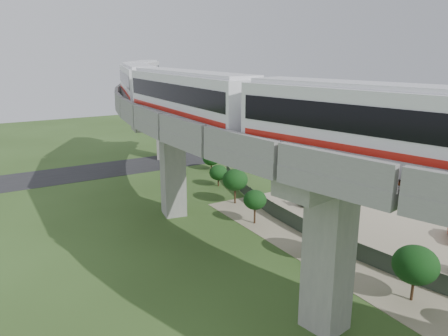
% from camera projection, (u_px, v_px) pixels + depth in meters
% --- Properties ---
extents(ground, '(160.00, 160.00, 0.00)m').
position_uv_depth(ground, '(220.00, 258.00, 33.32)').
color(ground, '#30481C').
rests_on(ground, ground).
extents(dirt_lot, '(18.00, 26.00, 0.04)m').
position_uv_depth(dirt_lot, '(368.00, 230.00, 38.53)').
color(dirt_lot, gray).
rests_on(dirt_lot, ground).
extents(asphalt_road, '(60.00, 8.00, 0.03)m').
position_uv_depth(asphalt_road, '(107.00, 169.00, 58.26)').
color(asphalt_road, '#232326').
rests_on(asphalt_road, ground).
extents(viaduct, '(19.58, 73.98, 11.40)m').
position_uv_depth(viaduct, '(263.00, 137.00, 32.86)').
color(viaduct, '#99968E').
rests_on(viaduct, ground).
extents(metro_train, '(14.04, 60.89, 3.64)m').
position_uv_depth(metro_train, '(185.00, 88.00, 36.29)').
color(metro_train, silver).
rests_on(metro_train, ground).
extents(fence, '(3.87, 38.73, 1.50)m').
position_uv_depth(fence, '(317.00, 224.00, 37.92)').
color(fence, '#2D382D').
rests_on(fence, ground).
extents(tree_0, '(2.32, 2.32, 2.58)m').
position_uv_depth(tree_0, '(211.00, 158.00, 57.79)').
color(tree_0, '#382314').
rests_on(tree_0, ground).
extents(tree_1, '(2.10, 2.10, 2.54)m').
position_uv_depth(tree_1, '(218.00, 173.00, 50.71)').
color(tree_1, '#382314').
rests_on(tree_1, ground).
extents(tree_2, '(2.61, 2.61, 3.68)m').
position_uv_depth(tree_2, '(235.00, 180.00, 44.60)').
color(tree_2, '#382314').
rests_on(tree_2, ground).
extents(tree_3, '(2.11, 2.11, 3.19)m').
position_uv_depth(tree_3, '(255.00, 200.00, 39.46)').
color(tree_3, '#382314').
rests_on(tree_3, ground).
extents(tree_4, '(3.12, 3.12, 3.51)m').
position_uv_depth(tree_4, '(325.00, 232.00, 32.70)').
color(tree_4, '#382314').
rests_on(tree_4, ground).
extents(tree_5, '(2.84, 2.84, 3.70)m').
position_uv_depth(tree_5, '(416.00, 265.00, 27.05)').
color(tree_5, '#382314').
rests_on(tree_5, ground).
extents(car_dark, '(4.78, 2.50, 1.32)m').
position_uv_depth(car_dark, '(319.00, 198.00, 44.85)').
color(car_dark, black).
rests_on(car_dark, dirt_lot).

